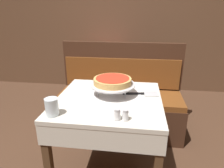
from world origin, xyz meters
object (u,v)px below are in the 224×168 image
dining_table_rear (105,59)px  deep_dish_pizza (113,81)px  dining_table_front (109,110)px  pizza_pan_stand (113,85)px  salt_shaker (117,114)px  pizza_server (142,94)px  booth_bench (120,106)px  pepper_shaker (125,115)px  water_glass_near (52,107)px  condiment_caddy (110,49)px

dining_table_rear → deep_dish_pizza: 1.75m
dining_table_front → deep_dish_pizza: size_ratio=2.70×
pizza_pan_stand → salt_shaker: (0.08, -0.38, -0.05)m
pizza_pan_stand → pizza_server: size_ratio=1.24×
booth_bench → pepper_shaker: booth_bench is taller
salt_shaker → dining_table_front: bearing=107.5°
dining_table_front → deep_dish_pizza: (0.02, 0.07, 0.22)m
dining_table_rear → salt_shaker: (0.43, -2.08, 0.14)m
dining_table_front → deep_dish_pizza: deep_dish_pizza is taller
dining_table_rear → water_glass_near: (0.02, -2.08, 0.17)m
dining_table_rear → pizza_pan_stand: pizza_pan_stand is taller
dining_table_rear → pizza_pan_stand: bearing=-78.3°
water_glass_near → condiment_caddy: condiment_caddy is taller
deep_dish_pizza → pizza_pan_stand: bearing=180.0°
pizza_pan_stand → pepper_shaker: (0.13, -0.38, -0.05)m
dining_table_front → salt_shaker: bearing=-72.5°
dining_table_front → dining_table_rear: bearing=100.7°
booth_bench → dining_table_rear: bearing=109.2°
salt_shaker → pizza_pan_stand: bearing=101.7°
salt_shaker → booth_bench: bearing=94.4°
booth_bench → pizza_server: booth_bench is taller
salt_shaker → condiment_caddy: 2.13m
booth_bench → pepper_shaker: (0.13, -1.08, 0.48)m
pizza_server → salt_shaker: (-0.16, -0.42, 0.03)m
dining_table_rear → pizza_server: 1.77m
pepper_shaker → dining_table_front: bearing=115.5°
booth_bench → water_glass_near: 1.24m
dining_table_front → pizza_pan_stand: pizza_pan_stand is taller
salt_shaker → pepper_shaker: 0.05m
deep_dish_pizza → salt_shaker: 0.40m
pepper_shaker → deep_dish_pizza: bearing=108.7°
pizza_pan_stand → pepper_shaker: pizza_pan_stand is taller
pepper_shaker → pizza_pan_stand: bearing=108.7°
dining_table_front → booth_bench: booth_bench is taller
dining_table_front → pizza_pan_stand: bearing=75.2°
salt_shaker → pepper_shaker: bearing=0.0°
pizza_server → pepper_shaker: 0.43m
salt_shaker → pepper_shaker: size_ratio=1.02×
dining_table_rear → booth_bench: (0.35, -1.00, -0.34)m
deep_dish_pizza → pepper_shaker: bearing=-71.3°
dining_table_front → pepper_shaker: 0.37m
salt_shaker → pepper_shaker: salt_shaker is taller
dining_table_front → pepper_shaker: bearing=-64.5°
condiment_caddy → dining_table_rear: bearing=-166.7°
dining_table_rear → pepper_shaker: (0.48, -2.08, 0.14)m
dining_table_rear → condiment_caddy: bearing=13.3°
dining_table_rear → pizza_server: pizza_server is taller
deep_dish_pizza → condiment_caddy: 1.75m
booth_bench → condiment_caddy: 1.16m
water_glass_near → pepper_shaker: bearing=-0.2°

